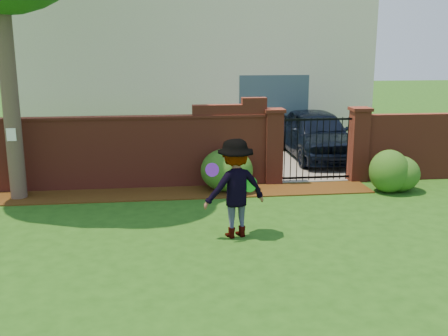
{
  "coord_description": "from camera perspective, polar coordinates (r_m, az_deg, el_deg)",
  "views": [
    {
      "loc": [
        -0.38,
        -8.55,
        3.42
      ],
      "look_at": [
        0.85,
        1.4,
        1.05
      ],
      "focal_mm": 42.13,
      "sensor_mm": 36.0,
      "label": 1
    }
  ],
  "objects": [
    {
      "name": "pillar_right",
      "position": [
        13.72,
        14.39,
        2.54
      ],
      "size": [
        0.5,
        0.5,
        1.88
      ],
      "color": "maroon",
      "rests_on": "ground"
    },
    {
      "name": "car",
      "position": [
        16.11,
        10.25,
        3.55
      ],
      "size": [
        1.78,
        4.39,
        1.49
      ],
      "primitive_type": "imported",
      "rotation": [
        0.0,
        0.0,
        -0.0
      ],
      "color": "black",
      "rests_on": "ground"
    },
    {
      "name": "iron_gate",
      "position": [
        13.38,
        9.97,
        2.05
      ],
      "size": [
        1.78,
        0.03,
        1.6
      ],
      "color": "black",
      "rests_on": "ground"
    },
    {
      "name": "pillar_left",
      "position": [
        13.09,
        5.37,
        2.39
      ],
      "size": [
        0.5,
        0.5,
        1.88
      ],
      "color": "maroon",
      "rests_on": "ground"
    },
    {
      "name": "ground",
      "position": [
        9.22,
        -4.2,
        -8.55
      ],
      "size": [
        80.0,
        80.0,
        0.01
      ],
      "primitive_type": "cube",
      "color": "#1E4A12",
      "rests_on": "ground"
    },
    {
      "name": "shrub_right",
      "position": [
        13.13,
        18.49,
        -0.58
      ],
      "size": [
        0.96,
        0.96,
        0.85
      ],
      "primitive_type": "ellipsoid",
      "color": "#1A4C17",
      "rests_on": "ground"
    },
    {
      "name": "brick_wall",
      "position": [
        12.9,
        -14.16,
        1.75
      ],
      "size": [
        8.7,
        0.31,
        2.16
      ],
      "color": "maroon",
      "rests_on": "ground"
    },
    {
      "name": "shrub_left",
      "position": [
        12.45,
        0.3,
        -0.22
      ],
      "size": [
        1.25,
        1.25,
        1.02
      ],
      "primitive_type": "ellipsoid",
      "color": "#1A4C17",
      "rests_on": "ground"
    },
    {
      "name": "frisbee_purple",
      "position": [
        9.0,
        -1.3,
        -0.2
      ],
      "size": [
        0.25,
        0.11,
        0.24
      ],
      "primitive_type": "cylinder",
      "rotation": [
        1.36,
        0.0,
        0.16
      ],
      "color": "#671DB8",
      "rests_on": "man"
    },
    {
      "name": "paper_notice",
      "position": [
        12.34,
        -22.1,
        3.37
      ],
      "size": [
        0.2,
        0.01,
        0.28
      ],
      "primitive_type": "cube",
      "color": "white",
      "rests_on": "tree"
    },
    {
      "name": "mulch_bed",
      "position": [
        12.38,
        -9.4,
        -2.85
      ],
      "size": [
        11.1,
        1.08,
        0.03
      ],
      "primitive_type": "cube",
      "color": "#39200A",
      "rests_on": "ground"
    },
    {
      "name": "driveway",
      "position": [
        17.34,
        6.05,
        1.88
      ],
      "size": [
        3.2,
        8.0,
        0.01
      ],
      "primitive_type": "cube",
      "color": "slate",
      "rests_on": "ground"
    },
    {
      "name": "house",
      "position": [
        20.59,
        -3.26,
        12.57
      ],
      "size": [
        12.4,
        6.4,
        6.3
      ],
      "color": "#F0E5C9",
      "rests_on": "ground"
    },
    {
      "name": "shrub_middle",
      "position": [
        12.92,
        17.47,
        -0.34
      ],
      "size": [
        0.93,
        0.93,
        1.02
      ],
      "primitive_type": "ellipsoid",
      "color": "#1A4C17",
      "rests_on": "ground"
    },
    {
      "name": "frisbee_green",
      "position": [
        9.4,
        2.8,
        -1.76
      ],
      "size": [
        0.3,
        0.15,
        0.29
      ],
      "primitive_type": "cylinder",
      "rotation": [
        1.43,
        0.0,
        0.3
      ],
      "color": "green",
      "rests_on": "man"
    },
    {
      "name": "brick_wall_return",
      "position": [
        14.59,
        21.71,
        2.21
      ],
      "size": [
        4.0,
        0.25,
        1.7
      ],
      "primitive_type": "cube",
      "color": "maroon",
      "rests_on": "ground"
    },
    {
      "name": "man",
      "position": [
        9.39,
        1.28,
        -2.28
      ],
      "size": [
        1.3,
        0.95,
        1.8
      ],
      "primitive_type": "imported",
      "rotation": [
        0.0,
        0.0,
        3.41
      ],
      "color": "gray",
      "rests_on": "ground"
    }
  ]
}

